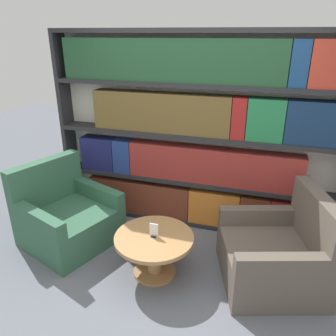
# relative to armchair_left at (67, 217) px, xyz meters

# --- Properties ---
(ground_plane) EXTENTS (14.00, 14.00, 0.00)m
(ground_plane) POSITION_rel_armchair_left_xyz_m (1.30, -0.46, -0.30)
(ground_plane) COLOR slate
(bookshelf) EXTENTS (3.43, 0.30, 2.33)m
(bookshelf) POSITION_rel_armchair_left_xyz_m (1.33, 0.84, 0.86)
(bookshelf) COLOR silver
(bookshelf) RESTS_ON ground_plane
(armchair_left) EXTENTS (1.17, 1.18, 0.93)m
(armchair_left) POSITION_rel_armchair_left_xyz_m (0.00, 0.00, 0.00)
(armchair_left) COLOR #336047
(armchair_left) RESTS_ON ground_plane
(armchair_right) EXTENTS (1.14, 1.15, 0.93)m
(armchair_right) POSITION_rel_armchair_left_xyz_m (2.33, -0.00, 0.00)
(armchair_right) COLOR brown
(armchair_right) RESTS_ON ground_plane
(coffee_table) EXTENTS (0.78, 0.78, 0.44)m
(coffee_table) POSITION_rel_armchair_left_xyz_m (1.17, -0.26, 0.02)
(coffee_table) COLOR #AD7F4C
(coffee_table) RESTS_ON ground_plane
(table_sign) EXTENTS (0.09, 0.06, 0.14)m
(table_sign) POSITION_rel_armchair_left_xyz_m (1.17, -0.26, 0.20)
(table_sign) COLOR black
(table_sign) RESTS_ON coffee_table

